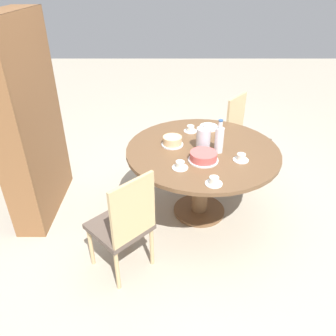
% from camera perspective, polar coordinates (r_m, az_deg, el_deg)
% --- Properties ---
extents(ground_plane, '(14.00, 14.00, 0.00)m').
position_cam_1_polar(ground_plane, '(3.50, 5.39, -7.49)').
color(ground_plane, '#B2A893').
extents(dining_table, '(1.44, 1.44, 0.74)m').
position_cam_1_polar(dining_table, '(3.16, 5.92, 1.08)').
color(dining_table, brown).
rests_on(dining_table, ground_plane).
extents(chair_a, '(0.59, 0.59, 0.94)m').
position_cam_1_polar(chair_a, '(4.04, 12.99, 5.59)').
color(chair_a, tan).
rests_on(chair_a, ground_plane).
extents(chair_b, '(0.59, 0.59, 0.94)m').
position_cam_1_polar(chair_b, '(2.60, -7.65, -9.59)').
color(chair_b, tan).
rests_on(chair_b, ground_plane).
extents(bookshelf, '(1.02, 0.28, 1.91)m').
position_cam_1_polar(bookshelf, '(3.35, -22.69, 7.17)').
color(bookshelf, brown).
rests_on(bookshelf, ground_plane).
extents(coffee_pot, '(0.13, 0.13, 0.25)m').
position_cam_1_polar(coffee_pot, '(3.04, 6.18, 5.23)').
color(coffee_pot, silver).
rests_on(coffee_pot, dining_table).
extents(water_bottle, '(0.08, 0.08, 0.32)m').
position_cam_1_polar(water_bottle, '(3.00, 8.91, 4.99)').
color(water_bottle, silver).
rests_on(water_bottle, dining_table).
extents(cake_main, '(0.27, 0.27, 0.08)m').
position_cam_1_polar(cake_main, '(2.87, 6.19, 1.96)').
color(cake_main, silver).
rests_on(cake_main, dining_table).
extents(cake_second, '(0.21, 0.21, 0.09)m').
position_cam_1_polar(cake_second, '(3.12, 0.77, 4.70)').
color(cake_second, silver).
rests_on(cake_second, dining_table).
extents(cup_a, '(0.14, 0.14, 0.06)m').
position_cam_1_polar(cup_a, '(2.57, 8.00, -2.31)').
color(cup_a, silver).
rests_on(cup_a, dining_table).
extents(cup_b, '(0.14, 0.14, 0.06)m').
position_cam_1_polar(cup_b, '(2.94, 12.59, 1.74)').
color(cup_b, silver).
rests_on(cup_b, dining_table).
extents(cup_c, '(0.14, 0.14, 0.06)m').
position_cam_1_polar(cup_c, '(2.76, 2.13, 0.46)').
color(cup_c, silver).
rests_on(cup_c, dining_table).
extents(cup_d, '(0.14, 0.14, 0.06)m').
position_cam_1_polar(cup_d, '(3.42, 3.94, 6.77)').
color(cup_d, silver).
rests_on(cup_d, dining_table).
extents(plate_stack, '(0.19, 0.19, 0.03)m').
position_cam_1_polar(plate_stack, '(3.50, 7.09, 7.06)').
color(plate_stack, white).
rests_on(plate_stack, dining_table).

